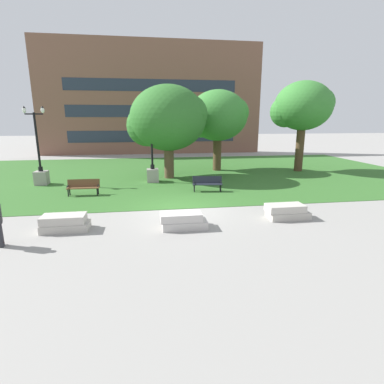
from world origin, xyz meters
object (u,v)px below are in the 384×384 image
object	(u,v)px
concrete_block_right	(287,212)
lamp_post_right	(152,167)
concrete_block_center	(65,223)
concrete_block_left	(183,221)
lamp_post_left	(41,169)
park_bench_near_left	(83,186)
park_bench_near_right	(207,183)

from	to	relation	value
concrete_block_right	lamp_post_right	size ratio (longest dim) A/B	0.36
concrete_block_center	lamp_post_right	world-z (taller)	lamp_post_right
concrete_block_center	concrete_block_left	size ratio (longest dim) A/B	0.96
concrete_block_left	concrete_block_center	bearing A→B (deg)	175.01
concrete_block_right	lamp_post_left	bearing A→B (deg)	145.38
concrete_block_center	lamp_post_right	size ratio (longest dim) A/B	0.34
concrete_block_left	lamp_post_right	bearing A→B (deg)	96.07
park_bench_near_left	park_bench_near_right	bearing A→B (deg)	-0.85
park_bench_near_right	lamp_post_left	bearing A→B (deg)	161.85
park_bench_near_right	lamp_post_right	xyz separation A→B (m)	(-3.23, 3.28, 0.54)
concrete_block_right	park_bench_near_right	bearing A→B (deg)	114.00
concrete_block_right	park_bench_near_left	distance (m)	11.28
concrete_block_center	concrete_block_right	world-z (taller)	same
lamp_post_left	lamp_post_right	distance (m)	7.39
concrete_block_left	park_bench_near_left	world-z (taller)	park_bench_near_left
park_bench_near_left	lamp_post_right	bearing A→B (deg)	38.11
concrete_block_right	park_bench_near_left	xyz separation A→B (m)	(-9.75, 5.66, 0.23)
concrete_block_center	park_bench_near_right	world-z (taller)	park_bench_near_right
concrete_block_right	lamp_post_right	world-z (taller)	lamp_post_right
park_bench_near_left	lamp_post_right	xyz separation A→B (m)	(4.05, 3.18, 0.54)
concrete_block_left	park_bench_near_right	distance (m)	6.46
park_bench_near_right	lamp_post_right	distance (m)	4.64
park_bench_near_left	park_bench_near_right	xyz separation A→B (m)	(7.28, -0.11, 0.00)
park_bench_near_left	lamp_post_left	bearing A→B (deg)	134.73
concrete_block_center	concrete_block_right	distance (m)	9.37
park_bench_near_right	concrete_block_center	bearing A→B (deg)	-140.71
park_bench_near_right	lamp_post_left	distance (m)	11.18
concrete_block_left	lamp_post_right	size ratio (longest dim) A/B	0.36
concrete_block_right	park_bench_near_right	distance (m)	6.09
park_bench_near_right	lamp_post_right	size ratio (longest dim) A/B	0.35
park_bench_near_right	lamp_post_left	size ratio (longest dim) A/B	0.36
concrete_block_center	park_bench_near_left	world-z (taller)	park_bench_near_left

